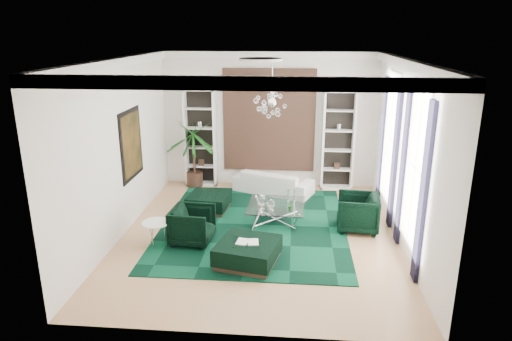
# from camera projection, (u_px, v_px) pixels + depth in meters

# --- Properties ---
(floor) EXTENTS (6.00, 7.00, 0.02)m
(floor) POSITION_uv_depth(u_px,v_px,m) (259.00, 235.00, 10.13)
(floor) COLOR tan
(floor) RESTS_ON ground
(ceiling) EXTENTS (6.00, 7.00, 0.02)m
(ceiling) POSITION_uv_depth(u_px,v_px,m) (259.00, 58.00, 9.01)
(ceiling) COLOR white
(ceiling) RESTS_ON ground
(wall_back) EXTENTS (6.00, 0.02, 3.80)m
(wall_back) POSITION_uv_depth(u_px,v_px,m) (269.00, 120.00, 12.91)
(wall_back) COLOR silver
(wall_back) RESTS_ON ground
(wall_front) EXTENTS (6.00, 0.02, 3.80)m
(wall_front) POSITION_uv_depth(u_px,v_px,m) (239.00, 217.00, 6.23)
(wall_front) COLOR silver
(wall_front) RESTS_ON ground
(wall_left) EXTENTS (0.02, 7.00, 3.80)m
(wall_left) POSITION_uv_depth(u_px,v_px,m) (120.00, 149.00, 9.82)
(wall_left) COLOR silver
(wall_left) RESTS_ON ground
(wall_right) EXTENTS (0.02, 7.00, 3.80)m
(wall_right) POSITION_uv_depth(u_px,v_px,m) (406.00, 155.00, 9.32)
(wall_right) COLOR silver
(wall_right) RESTS_ON ground
(crown_molding) EXTENTS (6.00, 7.00, 0.18)m
(crown_molding) POSITION_uv_depth(u_px,v_px,m) (259.00, 64.00, 9.04)
(crown_molding) COLOR white
(crown_molding) RESTS_ON ceiling
(ceiling_medallion) EXTENTS (0.90, 0.90, 0.05)m
(ceiling_medallion) POSITION_uv_depth(u_px,v_px,m) (261.00, 59.00, 9.30)
(ceiling_medallion) COLOR white
(ceiling_medallion) RESTS_ON ceiling
(tapestry) EXTENTS (2.50, 0.06, 2.80)m
(tapestry) POSITION_uv_depth(u_px,v_px,m) (269.00, 121.00, 12.86)
(tapestry) COLOR black
(tapestry) RESTS_ON wall_back
(shelving_left) EXTENTS (0.90, 0.38, 2.80)m
(shelving_left) POSITION_uv_depth(u_px,v_px,m) (200.00, 138.00, 13.03)
(shelving_left) COLOR white
(shelving_left) RESTS_ON floor
(shelving_right) EXTENTS (0.90, 0.38, 2.80)m
(shelving_right) POSITION_uv_depth(u_px,v_px,m) (338.00, 140.00, 12.71)
(shelving_right) COLOR white
(shelving_right) RESTS_ON floor
(painting) EXTENTS (0.04, 1.30, 1.60)m
(painting) POSITION_uv_depth(u_px,v_px,m) (132.00, 144.00, 10.40)
(painting) COLOR black
(painting) RESTS_ON wall_left
(window_near) EXTENTS (0.03, 1.10, 2.90)m
(window_near) POSITION_uv_depth(u_px,v_px,m) (416.00, 168.00, 8.47)
(window_near) COLOR white
(window_near) RESTS_ON wall_right
(curtain_near_a) EXTENTS (0.07, 0.30, 3.25)m
(curtain_near_a) POSITION_uv_depth(u_px,v_px,m) (423.00, 195.00, 7.80)
(curtain_near_a) COLOR black
(curtain_near_a) RESTS_ON floor
(curtain_near_b) EXTENTS (0.07, 0.30, 3.25)m
(curtain_near_b) POSITION_uv_depth(u_px,v_px,m) (403.00, 168.00, 9.29)
(curtain_near_b) COLOR black
(curtain_near_b) RESTS_ON floor
(window_far) EXTENTS (0.03, 1.10, 2.90)m
(window_far) POSITION_uv_depth(u_px,v_px,m) (390.00, 138.00, 10.75)
(window_far) COLOR white
(window_far) RESTS_ON wall_right
(curtain_far_a) EXTENTS (0.07, 0.30, 3.25)m
(curtain_far_a) POSITION_uv_depth(u_px,v_px,m) (395.00, 157.00, 10.09)
(curtain_far_a) COLOR black
(curtain_far_a) RESTS_ON floor
(curtain_far_b) EXTENTS (0.07, 0.30, 3.25)m
(curtain_far_b) POSITION_uv_depth(u_px,v_px,m) (382.00, 141.00, 11.57)
(curtain_far_b) COLOR black
(curtain_far_b) RESTS_ON floor
(rug) EXTENTS (4.20, 5.00, 0.02)m
(rug) POSITION_uv_depth(u_px,v_px,m) (254.00, 225.00, 10.60)
(rug) COLOR black
(rug) RESTS_ON floor
(sofa) EXTENTS (2.32, 1.59, 0.63)m
(sofa) POSITION_uv_depth(u_px,v_px,m) (273.00, 182.00, 12.63)
(sofa) COLOR silver
(sofa) RESTS_ON floor
(armchair_left) EXTENTS (0.93, 0.90, 0.78)m
(armchair_left) POSITION_uv_depth(u_px,v_px,m) (192.00, 225.00, 9.66)
(armchair_left) COLOR black
(armchair_left) RESTS_ON floor
(armchair_right) EXTENTS (1.00, 0.97, 0.83)m
(armchair_right) POSITION_uv_depth(u_px,v_px,m) (358.00, 213.00, 10.25)
(armchair_right) COLOR black
(armchair_right) RESTS_ON floor
(coffee_table) EXTENTS (1.35, 1.35, 0.45)m
(coffee_table) POSITION_uv_depth(u_px,v_px,m) (276.00, 214.00, 10.68)
(coffee_table) COLOR white
(coffee_table) RESTS_ON floor
(ottoman_side) EXTENTS (1.05, 1.05, 0.42)m
(ottoman_side) POSITION_uv_depth(u_px,v_px,m) (209.00, 202.00, 11.43)
(ottoman_side) COLOR black
(ottoman_side) RESTS_ON floor
(ottoman_front) EXTENTS (1.32, 1.32, 0.44)m
(ottoman_front) POSITION_uv_depth(u_px,v_px,m) (248.00, 253.00, 8.82)
(ottoman_front) COLOR black
(ottoman_front) RESTS_ON floor
(book) EXTENTS (0.43, 0.29, 0.03)m
(book) POSITION_uv_depth(u_px,v_px,m) (248.00, 242.00, 8.75)
(book) COLOR white
(book) RESTS_ON ottoman_front
(side_table) EXTENTS (0.71, 0.71, 0.54)m
(side_table) POSITION_uv_depth(u_px,v_px,m) (156.00, 235.00, 9.48)
(side_table) COLOR white
(side_table) RESTS_ON floor
(palm) EXTENTS (1.59, 1.59, 2.51)m
(palm) POSITION_uv_depth(u_px,v_px,m) (193.00, 144.00, 12.92)
(palm) COLOR #174C16
(palm) RESTS_ON floor
(chandelier) EXTENTS (0.89, 0.89, 0.68)m
(chandelier) POSITION_uv_depth(u_px,v_px,m) (272.00, 103.00, 9.80)
(chandelier) COLOR white
(chandelier) RESTS_ON ceiling
(table_plant) EXTENTS (0.16, 0.15, 0.23)m
(table_plant) POSITION_uv_depth(u_px,v_px,m) (290.00, 205.00, 10.29)
(table_plant) COLOR #174C16
(table_plant) RESTS_ON coffee_table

